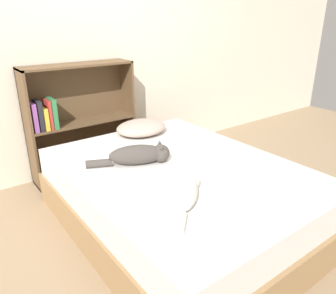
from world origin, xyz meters
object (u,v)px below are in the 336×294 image
object	(u,v)px
bookshelf	(76,120)
bed	(180,196)
pillow	(141,128)
cat_light	(186,188)
cat_dark	(140,155)

from	to	relation	value
bookshelf	bed	bearing A→B (deg)	-79.33
pillow	cat_light	bearing A→B (deg)	-110.14
pillow	cat_light	distance (m)	1.17
bed	bookshelf	xyz separation A→B (m)	(-0.24, 1.26, 0.31)
cat_dark	bookshelf	distance (m)	1.05
pillow	bookshelf	distance (m)	0.65
bed	bookshelf	world-z (taller)	bookshelf
bed	cat_light	xyz separation A→B (m)	(-0.26, -0.37, 0.31)
bed	pillow	size ratio (longest dim) A/B	4.15
bed	cat_light	world-z (taller)	cat_light
bed	bookshelf	size ratio (longest dim) A/B	1.78
pillow	cat_dark	xyz separation A→B (m)	(-0.34, -0.52, 0.01)
cat_light	cat_dark	world-z (taller)	cat_light
pillow	cat_dark	world-z (taller)	cat_dark
cat_light	bookshelf	bearing A→B (deg)	44.56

